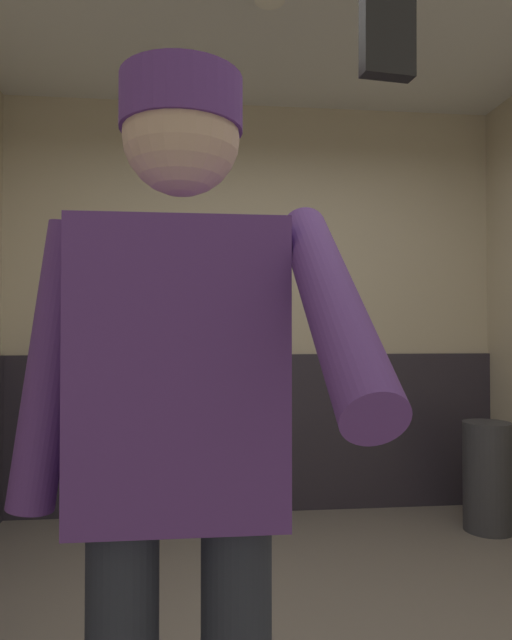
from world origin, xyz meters
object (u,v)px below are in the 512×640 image
at_px(cell_phone, 387,28).
at_px(person, 180,433).
at_px(urinal_solo, 207,399).
at_px(trash_bin, 487,476).

bearing_deg(cell_phone, person, 109.21).
xyz_separation_m(urinal_solo, cell_phone, (0.15, -3.00, 0.77)).
bearing_deg(cell_phone, urinal_solo, 86.33).
xyz_separation_m(urinal_solo, trash_bin, (1.70, -0.36, -0.45)).
xyz_separation_m(urinal_solo, person, (-0.09, -2.49, 0.24)).
bearing_deg(person, cell_phone, -64.29).
bearing_deg(trash_bin, cell_phone, -120.49).
height_order(person, cell_phone, person).
relative_size(person, cell_phone, 15.60).
distance_m(urinal_solo, cell_phone, 3.10).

